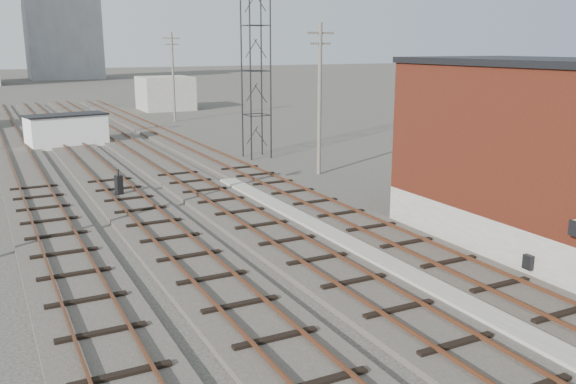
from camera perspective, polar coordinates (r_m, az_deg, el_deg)
ground at (r=65.30m, az=-16.53°, el=6.24°), size 320.00×320.00×0.00m
track_right at (r=45.73m, az=-8.42°, el=3.86°), size 3.20×90.00×0.39m
track_mid_right at (r=44.64m, az=-13.29°, el=3.40°), size 3.20×90.00×0.39m
track_mid_left at (r=43.88m, az=-18.36°, el=2.90°), size 3.20×90.00×0.39m
track_left at (r=43.49m, az=-23.56°, el=2.37°), size 3.20×90.00×0.39m
platform_curb at (r=22.91m, az=7.35°, el=-5.85°), size 0.90×28.00×0.26m
brick_building at (r=25.28m, az=23.48°, el=3.17°), size 6.54×12.20×7.22m
lattice_tower at (r=42.46m, az=-3.04°, el=13.28°), size 1.60×1.60×15.00m
utility_pole_right_a at (r=36.79m, az=2.98°, el=9.02°), size 1.80×0.24×9.00m
utility_pole_right_b at (r=64.49m, az=-10.71°, el=10.75°), size 1.80×0.24×9.00m
apartment_right at (r=155.12m, az=-20.41°, el=14.71°), size 16.00×12.00×26.00m
shed_right at (r=76.86m, az=-11.40°, el=9.05°), size 6.00×6.00×4.00m
switch_stand at (r=32.60m, az=-15.54°, el=0.60°), size 0.41×0.41×1.42m
site_trailer at (r=50.56m, az=-20.00°, el=5.45°), size 6.37×3.60×2.53m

